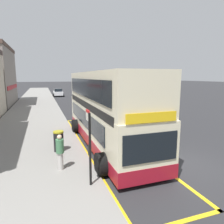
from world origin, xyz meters
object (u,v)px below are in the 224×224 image
at_px(parked_car_white_kerbside, 58,92).
at_px(pedestrian_waiting_near_sign, 60,151).
at_px(litter_bin, 59,141).
at_px(parked_car_silver_far, 108,96).
at_px(double_decker_bus, 105,111).
at_px(bus_stop_sign, 89,142).

distance_m(parked_car_white_kerbside, pedestrian_waiting_near_sign, 35.64).
bearing_deg(litter_bin, parked_car_silver_far, 65.84).
bearing_deg(pedestrian_waiting_near_sign, double_decker_bus, 45.68).
distance_m(bus_stop_sign, parked_car_silver_far, 28.41).
xyz_separation_m(double_decker_bus, pedestrian_waiting_near_sign, (-3.00, -3.08, -1.08)).
bearing_deg(parked_car_white_kerbside, bus_stop_sign, 86.32).
height_order(bus_stop_sign, parked_car_white_kerbside, bus_stop_sign).
xyz_separation_m(bus_stop_sign, litter_bin, (-0.83, 3.89, -1.08)).
height_order(pedestrian_waiting_near_sign, litter_bin, pedestrian_waiting_near_sign).
distance_m(pedestrian_waiting_near_sign, litter_bin, 2.31).
bearing_deg(double_decker_bus, litter_bin, -164.85).
xyz_separation_m(pedestrian_waiting_near_sign, litter_bin, (0.11, 2.29, -0.28)).
bearing_deg(double_decker_bus, parked_car_silver_far, 71.55).
xyz_separation_m(parked_car_white_kerbside, litter_bin, (-2.49, -33.25, -0.10)).
bearing_deg(litter_bin, bus_stop_sign, -77.91).
xyz_separation_m(double_decker_bus, parked_car_silver_far, (7.38, 22.11, -1.27)).
bearing_deg(litter_bin, parked_car_white_kerbside, 85.72).
relative_size(double_decker_bus, parked_car_silver_far, 2.63).
distance_m(double_decker_bus, litter_bin, 3.29).
bearing_deg(double_decker_bus, bus_stop_sign, -113.78).
bearing_deg(parked_car_silver_far, double_decker_bus, -110.97).
relative_size(parked_car_silver_far, litter_bin, 3.78).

